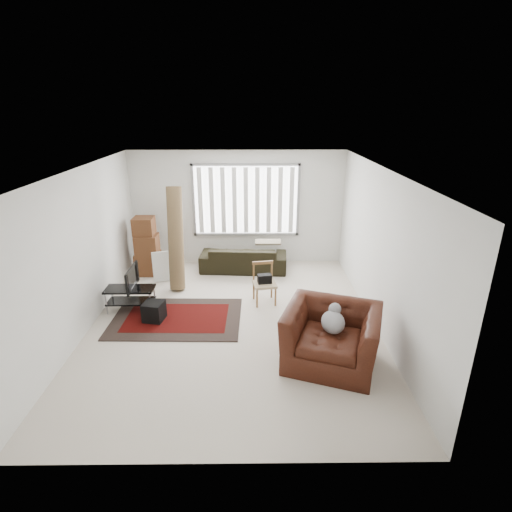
{
  "coord_description": "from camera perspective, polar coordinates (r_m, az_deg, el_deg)",
  "views": [
    {
      "loc": [
        0.34,
        -6.25,
        3.66
      ],
      "look_at": [
        0.41,
        0.59,
        1.05
      ],
      "focal_mm": 28.0,
      "sensor_mm": 36.0,
      "label": 1
    }
  ],
  "objects": [
    {
      "name": "tv",
      "position": [
        7.74,
        -17.78,
        -2.99
      ],
      "size": [
        0.09,
        0.73,
        0.42
      ],
      "primitive_type": "imported",
      "rotation": [
        0.0,
        0.0,
        1.57
      ],
      "color": "black",
      "rests_on": "tv_stand"
    },
    {
      "name": "rolled_rug",
      "position": [
        8.4,
        -11.39,
        2.48
      ],
      "size": [
        0.35,
        0.77,
        2.14
      ],
      "primitive_type": "cylinder",
      "rotation": [
        -0.21,
        0.0,
        0.04
      ],
      "color": "brown",
      "rests_on": "ground"
    },
    {
      "name": "persian_rug",
      "position": [
        7.5,
        -11.24,
        -8.68
      ],
      "size": [
        2.34,
        1.59,
        0.02
      ],
      "color": "black",
      "rests_on": "ground"
    },
    {
      "name": "room",
      "position": [
        7.03,
        -3.09,
        5.15
      ],
      "size": [
        6.0,
        6.02,
        2.71
      ],
      "color": "beige",
      "rests_on": "ground"
    },
    {
      "name": "white_flatpack",
      "position": [
        9.0,
        -12.92,
        -1.41
      ],
      "size": [
        0.55,
        0.32,
        0.66
      ],
      "primitive_type": "cube",
      "rotation": [
        -0.18,
        0.0,
        0.26
      ],
      "color": "silver",
      "rests_on": "ground"
    },
    {
      "name": "subwoofer",
      "position": [
        7.44,
        -14.38,
        -7.64
      ],
      "size": [
        0.4,
        0.4,
        0.34
      ],
      "primitive_type": "cube",
      "rotation": [
        0.0,
        0.0,
        -0.19
      ],
      "color": "black",
      "rests_on": "persian_rug"
    },
    {
      "name": "moving_boxes",
      "position": [
        9.35,
        -15.33,
        1.1
      ],
      "size": [
        0.54,
        0.5,
        1.33
      ],
      "color": "brown",
      "rests_on": "ground"
    },
    {
      "name": "tv_stand",
      "position": [
        7.88,
        -17.52,
        -5.22
      ],
      "size": [
        0.9,
        0.41,
        0.45
      ],
      "color": "black",
      "rests_on": "ground"
    },
    {
      "name": "side_chair",
      "position": [
        7.75,
        1.2,
        -3.65
      ],
      "size": [
        0.49,
        0.49,
        0.8
      ],
      "rotation": [
        0.0,
        0.0,
        0.17
      ],
      "color": "tan",
      "rests_on": "ground"
    },
    {
      "name": "armchair",
      "position": [
        6.09,
        10.75,
        -10.73
      ],
      "size": [
        1.67,
        1.56,
        1.0
      ],
      "rotation": [
        0.0,
        0.0,
        -0.34
      ],
      "color": "#3D170C",
      "rests_on": "ground"
    },
    {
      "name": "sofa",
      "position": [
        9.3,
        -1.8,
        0.22
      ],
      "size": [
        2.04,
        0.99,
        0.77
      ],
      "primitive_type": "imported",
      "rotation": [
        0.0,
        0.0,
        3.08
      ],
      "color": "black",
      "rests_on": "ground"
    }
  ]
}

